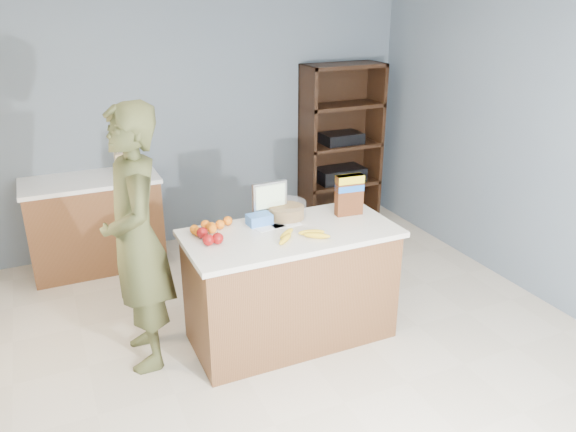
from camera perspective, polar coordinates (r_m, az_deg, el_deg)
name	(u,v)px	position (r m, az deg, el deg)	size (l,w,h in m)	color
floor	(307,356)	(4.30, 1.99, -14.07)	(4.50, 5.00, 0.02)	beige
walls	(311,139)	(3.59, 2.33, 7.77)	(4.52, 5.02, 2.51)	slate
counter_peninsula	(291,289)	(4.31, 0.28, -7.46)	(1.56, 0.76, 0.90)	brown
back_cabinet	(95,223)	(5.71, -18.98, -0.67)	(1.24, 0.62, 0.90)	brown
shelving_unit	(339,147)	(6.50, 5.18, 6.99)	(0.90, 0.40, 1.80)	black
person	(137,240)	(3.97, -15.13, -2.39)	(0.69, 0.45, 1.89)	#404221
knife_block	(122,164)	(5.53, -16.52, 5.13)	(0.12, 0.10, 0.31)	tan
envelopes	(278,226)	(4.18, -1.03, -1.00)	(0.36, 0.15, 0.00)	white
bananas	(300,235)	(3.97, 1.24, -1.95)	(0.40, 0.27, 0.04)	yellow
apples	(209,237)	(3.93, -7.99, -2.13)	(0.15, 0.22, 0.08)	maroon
oranges	(210,227)	(4.12, -7.92, -1.08)	(0.34, 0.18, 0.07)	orange
blue_carton	(259,219)	(4.20, -2.94, -0.35)	(0.18, 0.12, 0.08)	blue
salad_bowl	(287,211)	(4.31, -0.14, 0.54)	(0.30, 0.30, 0.13)	#267219
tv	(270,197)	(4.29, -1.87, 1.89)	(0.28, 0.12, 0.28)	silver
cereal_box	(349,192)	(4.36, 6.25, 2.44)	(0.22, 0.10, 0.32)	#592B14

